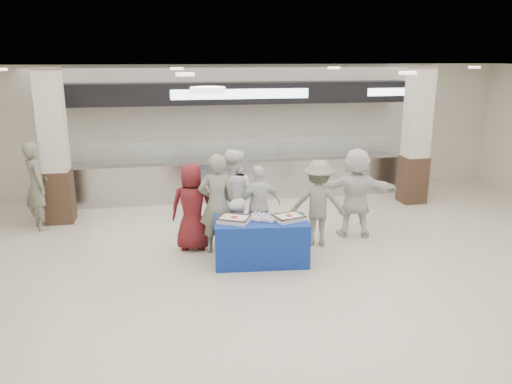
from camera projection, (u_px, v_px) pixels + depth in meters
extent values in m
plane|color=beige|center=(296.00, 295.00, 7.33)|extent=(14.00, 14.00, 0.00)
cube|color=#AFB1B6|center=(239.00, 179.00, 12.33)|extent=(8.00, 0.80, 0.90)
cube|color=#AFB1B6|center=(239.00, 160.00, 12.21)|extent=(8.00, 0.85, 0.04)
cube|color=white|center=(241.00, 149.00, 11.84)|extent=(7.60, 0.02, 0.50)
cube|color=black|center=(238.00, 93.00, 11.78)|extent=(8.40, 0.70, 0.50)
cube|color=silver|center=(241.00, 94.00, 11.44)|extent=(3.20, 0.03, 0.22)
cube|color=silver|center=(395.00, 92.00, 12.12)|extent=(1.40, 0.03, 0.18)
cube|color=#332117|center=(60.00, 196.00, 10.45)|extent=(0.55, 0.55, 1.10)
cube|color=beige|center=(51.00, 120.00, 10.03)|extent=(0.50, 0.50, 2.10)
cube|color=#332117|center=(412.00, 179.00, 11.89)|extent=(0.55, 0.55, 1.10)
cube|color=beige|center=(418.00, 112.00, 11.46)|extent=(0.50, 0.50, 2.10)
cube|color=#163799|center=(261.00, 241.00, 8.40)|extent=(1.62, 0.93, 0.75)
cube|color=white|center=(234.00, 220.00, 8.21)|extent=(0.61, 0.56, 0.08)
cube|color=#442913|center=(234.00, 217.00, 8.20)|extent=(0.61, 0.56, 0.02)
cylinder|color=red|center=(234.00, 217.00, 8.20)|extent=(0.15, 0.15, 0.01)
cube|color=white|center=(289.00, 218.00, 8.31)|extent=(0.55, 0.48, 0.07)
cube|color=#442913|center=(289.00, 215.00, 8.29)|extent=(0.55, 0.48, 0.02)
cylinder|color=red|center=(289.00, 216.00, 8.29)|extent=(0.13, 0.13, 0.01)
cube|color=#ABABB0|center=(263.00, 219.00, 8.35)|extent=(0.49, 0.45, 0.01)
imported|color=maroon|center=(192.00, 207.00, 8.89)|extent=(0.86, 0.64, 1.58)
imported|color=slate|center=(217.00, 204.00, 8.75)|extent=(0.68, 0.47, 1.78)
imported|color=white|center=(232.00, 197.00, 9.11)|extent=(1.07, 0.96, 1.79)
imported|color=white|center=(259.00, 205.00, 9.14)|extent=(0.94, 0.58, 1.49)
imported|color=slate|center=(318.00, 203.00, 9.11)|extent=(1.16, 0.89, 1.60)
imported|color=white|center=(356.00, 192.00, 9.55)|extent=(1.68, 0.86, 1.74)
imported|color=slate|center=(37.00, 186.00, 9.94)|extent=(0.65, 0.77, 1.79)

